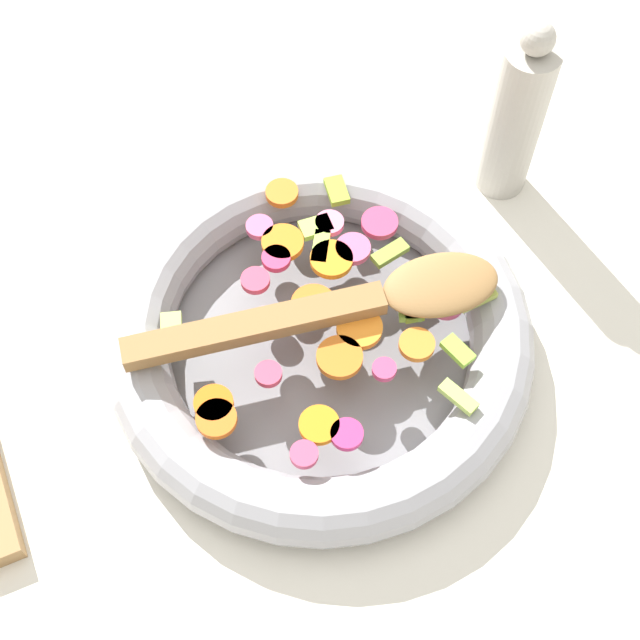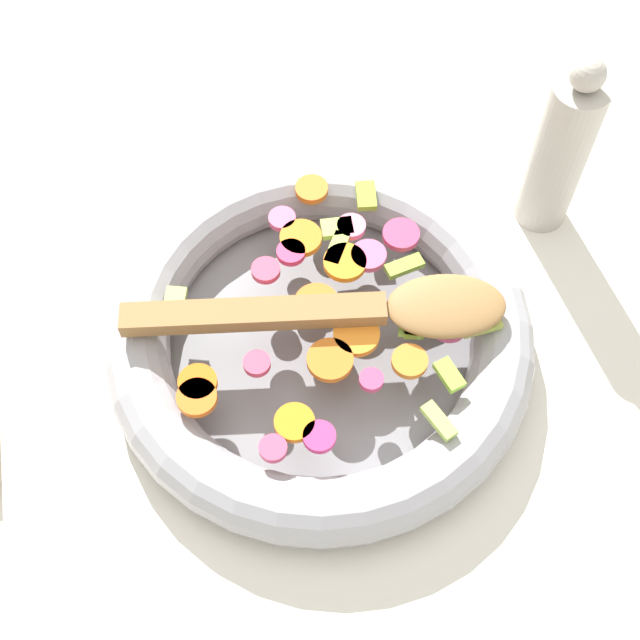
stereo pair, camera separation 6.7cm
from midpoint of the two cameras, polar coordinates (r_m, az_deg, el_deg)
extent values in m
plane|color=silver|center=(0.72, -2.68, -2.22)|extent=(4.00, 4.00, 0.00)
cylinder|color=slate|center=(0.71, -2.70, -1.99)|extent=(0.28, 0.28, 0.01)
torus|color=#9E9EA5|center=(0.69, -2.76, -1.26)|extent=(0.33, 0.33, 0.05)
cylinder|color=orange|center=(0.65, -9.80, -5.57)|extent=(0.04, 0.04, 0.01)
cylinder|color=orange|center=(0.70, -2.01, 3.67)|extent=(0.05, 0.05, 0.01)
cylinder|color=orange|center=(0.66, 3.34, -1.84)|extent=(0.03, 0.03, 0.01)
cylinder|color=orange|center=(0.71, -5.17, 4.71)|extent=(0.04, 0.04, 0.01)
cylinder|color=orange|center=(0.64, -9.65, -6.53)|extent=(0.03, 0.03, 0.01)
cylinder|color=orange|center=(0.63, -3.11, -7.01)|extent=(0.04, 0.04, 0.01)
cylinder|color=orange|center=(0.68, -2.98, 0.83)|extent=(0.05, 0.05, 0.01)
cylinder|color=orange|center=(0.74, -5.08, 7.88)|extent=(0.03, 0.03, 0.01)
cylinder|color=orange|center=(0.66, -0.33, -0.78)|extent=(0.04, 0.04, 0.01)
cylinder|color=orange|center=(0.65, -1.74, -2.70)|extent=(0.04, 0.04, 0.01)
cube|color=#B4C753|center=(0.68, 7.25, 1.18)|extent=(0.01, 0.03, 0.01)
cube|color=#88B333|center=(0.67, 3.10, 0.46)|extent=(0.02, 0.02, 0.01)
cube|color=#94CE3D|center=(0.66, 5.95, -2.23)|extent=(0.03, 0.02, 0.01)
cube|color=#88AB3C|center=(0.70, 1.78, 4.08)|extent=(0.02, 0.03, 0.01)
cube|color=#89C045|center=(0.68, 2.92, 0.71)|extent=(0.03, 0.03, 0.01)
cube|color=#A9C55F|center=(0.68, -12.29, -0.94)|extent=(0.03, 0.02, 0.01)
cube|color=#95B831|center=(0.74, -1.55, 8.07)|extent=(0.03, 0.02, 0.01)
cube|color=#B4D65B|center=(0.64, 5.91, -5.19)|extent=(0.03, 0.02, 0.01)
cube|color=#ADDB54|center=(0.72, -2.96, 5.74)|extent=(0.02, 0.03, 0.01)
cube|color=#ACD34F|center=(0.70, -2.69, 4.44)|extent=(0.03, 0.03, 0.01)
cylinder|color=#C44367|center=(0.62, -4.14, -8.86)|extent=(0.02, 0.02, 0.01)
cylinder|color=#D73361|center=(0.70, -5.57, 3.70)|extent=(0.03, 0.03, 0.01)
cylinder|color=#E35782|center=(0.70, -0.60, 4.35)|extent=(0.03, 0.03, 0.01)
cylinder|color=#C9306E|center=(0.63, -1.34, -7.61)|extent=(0.03, 0.03, 0.01)
cylinder|color=#D03B65|center=(0.72, 1.16, 6.00)|extent=(0.04, 0.04, 0.01)
cylinder|color=#D14A79|center=(0.68, 5.28, 0.88)|extent=(0.04, 0.04, 0.01)
cylinder|color=#DD405E|center=(0.65, -6.28, -3.72)|extent=(0.02, 0.02, 0.01)
cylinder|color=pink|center=(0.72, -2.08, 5.98)|extent=(0.03, 0.03, 0.01)
cylinder|color=#E35583|center=(0.72, -6.57, 5.71)|extent=(0.03, 0.03, 0.01)
cylinder|color=pink|center=(0.67, -6.27, -0.41)|extent=(0.04, 0.04, 0.01)
cylinder|color=#CF3C5A|center=(0.69, -6.94, 2.29)|extent=(0.02, 0.02, 0.01)
cylinder|color=#CA3E6A|center=(0.65, 1.19, -3.45)|extent=(0.02, 0.02, 0.01)
cube|color=olive|center=(0.66, -7.08, -0.63)|extent=(0.05, 0.20, 0.01)
ellipsoid|color=olive|center=(0.68, 4.93, 2.03)|extent=(0.07, 0.10, 0.01)
cylinder|color=#B2ADA3|center=(0.76, 9.89, 12.19)|extent=(0.04, 0.04, 0.15)
sphere|color=#B2ADA3|center=(0.70, 11.04, 17.08)|extent=(0.03, 0.03, 0.03)
camera|label=1|loc=(0.03, -92.87, -5.03)|focal=50.00mm
camera|label=2|loc=(0.03, 87.13, 5.03)|focal=50.00mm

